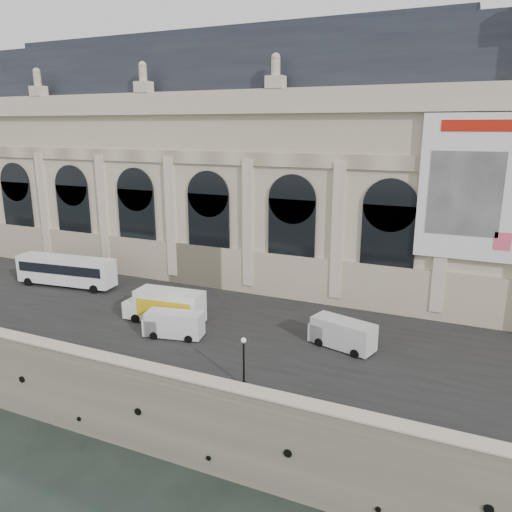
{
  "coord_description": "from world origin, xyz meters",
  "views": [
    {
      "loc": [
        23.7,
        -26.72,
        24.36
      ],
      "look_at": [
        1.81,
        22.0,
        10.42
      ],
      "focal_mm": 35.0,
      "sensor_mm": 36.0,
      "label": 1
    }
  ],
  "objects_px": {
    "box_truck": "(166,306)",
    "bus_left": "(66,270)",
    "van_c": "(340,333)",
    "lamp_right": "(244,363)",
    "van_b": "(171,324)"
  },
  "relations": [
    {
      "from": "box_truck",
      "to": "bus_left",
      "type": "bearing_deg",
      "value": 165.32
    },
    {
      "from": "van_c",
      "to": "box_truck",
      "type": "distance_m",
      "value": 16.82
    },
    {
      "from": "van_c",
      "to": "lamp_right",
      "type": "relative_size",
      "value": 1.55
    },
    {
      "from": "box_truck",
      "to": "lamp_right",
      "type": "height_order",
      "value": "lamp_right"
    },
    {
      "from": "bus_left",
      "to": "lamp_right",
      "type": "height_order",
      "value": "lamp_right"
    },
    {
      "from": "van_b",
      "to": "bus_left",
      "type": "bearing_deg",
      "value": 159.58
    },
    {
      "from": "bus_left",
      "to": "van_c",
      "type": "relative_size",
      "value": 2.07
    },
    {
      "from": "bus_left",
      "to": "box_truck",
      "type": "height_order",
      "value": "bus_left"
    },
    {
      "from": "van_b",
      "to": "box_truck",
      "type": "bearing_deg",
      "value": 131.53
    },
    {
      "from": "van_b",
      "to": "lamp_right",
      "type": "distance_m",
      "value": 11.17
    },
    {
      "from": "van_c",
      "to": "van_b",
      "type": "bearing_deg",
      "value": -164.22
    },
    {
      "from": "box_truck",
      "to": "lamp_right",
      "type": "bearing_deg",
      "value": -33.7
    },
    {
      "from": "van_c",
      "to": "box_truck",
      "type": "bearing_deg",
      "value": -175.67
    },
    {
      "from": "van_b",
      "to": "van_c",
      "type": "distance_m",
      "value": 14.87
    },
    {
      "from": "bus_left",
      "to": "van_b",
      "type": "height_order",
      "value": "bus_left"
    }
  ]
}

